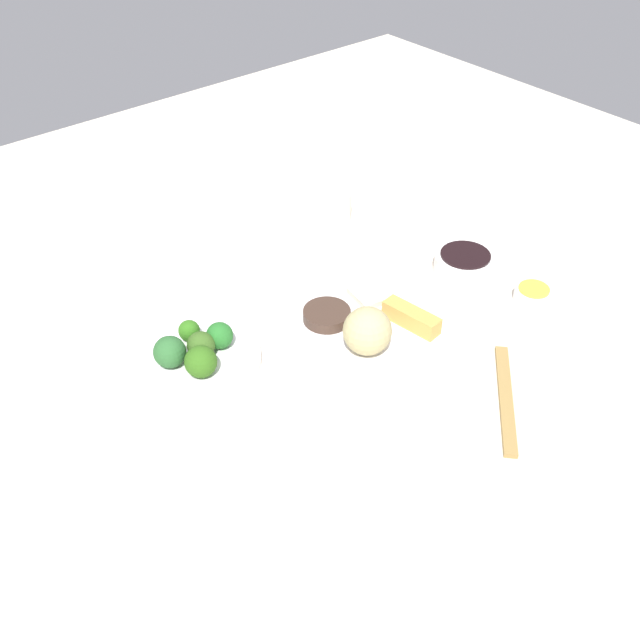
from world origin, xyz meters
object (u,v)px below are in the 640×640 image
main_plate (368,326)px  soy_sauce_bowl (464,264)px  sauce_ramekin_hot_mustard (533,295)px  teacup (337,206)px  broccoli_plate (199,360)px  chopsticks_pair (506,398)px

main_plate → soy_sauce_bowl: (0.26, 0.01, 0.01)m
sauce_ramekin_hot_mustard → teacup: teacup is taller
soy_sauce_bowl → sauce_ramekin_hot_mustard: size_ratio=1.70×
broccoli_plate → chopsticks_pair: size_ratio=0.86×
sauce_ramekin_hot_mustard → chopsticks_pair: bearing=-150.8°
broccoli_plate → chopsticks_pair: bearing=-49.9°
broccoli_plate → main_plate: bearing=-22.9°
soy_sauce_bowl → sauce_ramekin_hot_mustard: bearing=-79.2°
sauce_ramekin_hot_mustard → teacup: (-0.08, 0.44, 0.02)m
broccoli_plate → sauce_ramekin_hot_mustard: 0.60m
teacup → chopsticks_pair: (-0.15, -0.57, -0.03)m
broccoli_plate → teacup: teacup is taller
main_plate → sauce_ramekin_hot_mustard: sauce_ramekin_hot_mustard is taller
soy_sauce_bowl → teacup: 0.31m
main_plate → soy_sauce_bowl: bearing=2.4°
teacup → chopsticks_pair: 0.60m
soy_sauce_bowl → chopsticks_pair: size_ratio=0.49×
main_plate → sauce_ramekin_hot_mustard: 0.31m
main_plate → teacup: teacup is taller
broccoli_plate → chopsticks_pair: broccoli_plate is taller
broccoli_plate → teacup: 0.51m
soy_sauce_bowl → chopsticks_pair: soy_sauce_bowl is taller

